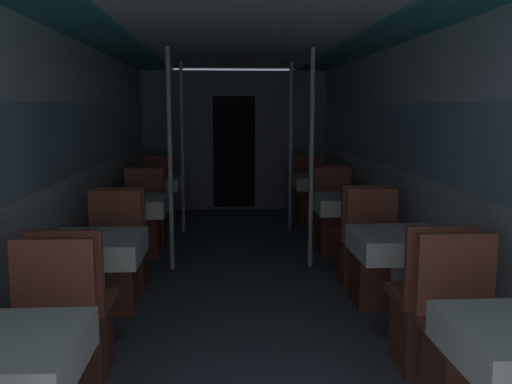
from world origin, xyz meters
TOP-DOWN VIEW (x-y plane):
  - wall_left at (-1.42, 3.45)m, footprint 0.05×9.71m
  - wall_right at (1.42, 3.45)m, footprint 0.05×9.71m
  - ceiling_panel at (0.00, 3.45)m, footprint 2.85×9.71m
  - bulkhead_far at (0.00, 7.39)m, footprint 2.79×0.09m
  - chair_left_far_0 at (-1.03, 1.27)m, footprint 0.41×0.41m
  - dining_table_left_1 at (-1.03, 2.37)m, footprint 0.63×0.63m
  - chair_left_near_1 at (-1.03, 1.79)m, footprint 0.41×0.41m
  - chair_left_far_1 at (-1.03, 2.95)m, footprint 0.41×0.41m
  - dining_table_left_2 at (-1.03, 4.06)m, footprint 0.63×0.63m
  - chair_left_near_2 at (-1.03, 3.48)m, footprint 0.41×0.41m
  - chair_left_far_2 at (-1.03, 4.63)m, footprint 0.41×0.41m
  - support_pole_left_2 at (-0.68, 4.06)m, footprint 0.04×0.04m
  - dining_table_left_3 at (-1.03, 5.74)m, footprint 0.63×0.63m
  - chair_left_near_3 at (-1.03, 5.16)m, footprint 0.41×0.41m
  - chair_left_far_3 at (-1.03, 6.32)m, footprint 0.41×0.41m
  - support_pole_left_3 at (-0.68, 5.74)m, footprint 0.04×0.04m
  - chair_right_far_0 at (1.03, 1.27)m, footprint 0.41×0.41m
  - dining_table_right_1 at (1.03, 2.37)m, footprint 0.63×0.63m
  - chair_right_near_1 at (1.03, 1.79)m, footprint 0.41×0.41m
  - chair_right_far_1 at (1.03, 2.95)m, footprint 0.41×0.41m
  - dining_table_right_2 at (1.03, 4.06)m, footprint 0.63×0.63m
  - chair_right_near_2 at (1.03, 3.48)m, footprint 0.41×0.41m
  - chair_right_far_2 at (1.03, 4.63)m, footprint 0.41×0.41m
  - support_pole_right_2 at (0.68, 4.06)m, footprint 0.04×0.04m
  - dining_table_right_3 at (1.03, 5.74)m, footprint 0.63×0.63m
  - chair_right_near_3 at (1.03, 5.16)m, footprint 0.41×0.41m
  - chair_right_far_3 at (1.03, 6.32)m, footprint 0.41×0.41m
  - support_pole_right_3 at (0.68, 5.74)m, footprint 0.04×0.04m

SIDE VIEW (x-z plane):
  - chair_left_far_0 at x=-1.03m, z-range -0.16..0.75m
  - chair_left_near_1 at x=-1.03m, z-range -0.16..0.75m
  - chair_left_far_1 at x=-1.03m, z-range -0.16..0.75m
  - chair_left_near_2 at x=-1.03m, z-range -0.16..0.75m
  - chair_left_far_2 at x=-1.03m, z-range -0.16..0.75m
  - chair_left_near_3 at x=-1.03m, z-range -0.16..0.75m
  - chair_left_far_3 at x=-1.03m, z-range -0.16..0.75m
  - chair_right_far_0 at x=1.03m, z-range -0.16..0.75m
  - chair_right_near_1 at x=1.03m, z-range -0.16..0.75m
  - chair_right_far_1 at x=1.03m, z-range -0.16..0.75m
  - chair_right_near_2 at x=1.03m, z-range -0.16..0.75m
  - chair_right_far_2 at x=1.03m, z-range -0.16..0.75m
  - chair_right_near_3 at x=1.03m, z-range -0.16..0.75m
  - chair_right_far_3 at x=1.03m, z-range -0.16..0.75m
  - dining_table_left_1 at x=-1.03m, z-range 0.24..0.95m
  - dining_table_left_2 at x=-1.03m, z-range 0.24..0.95m
  - dining_table_left_3 at x=-1.03m, z-range 0.24..0.95m
  - dining_table_right_1 at x=1.03m, z-range 0.24..0.95m
  - dining_table_right_2 at x=1.03m, z-range 0.24..0.95m
  - dining_table_right_3 at x=1.03m, z-range 0.24..0.95m
  - bulkhead_far at x=0.00m, z-range 0.00..2.11m
  - support_pole_left_2 at x=-0.68m, z-range 0.00..2.12m
  - support_pole_left_3 at x=-0.68m, z-range 0.00..2.12m
  - support_pole_right_2 at x=0.68m, z-range 0.00..2.12m
  - support_pole_right_3 at x=0.68m, z-range 0.00..2.12m
  - wall_left at x=-1.42m, z-range 0.03..2.15m
  - wall_right at x=1.42m, z-range 0.03..2.15m
  - ceiling_panel at x=0.00m, z-range 2.13..2.20m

